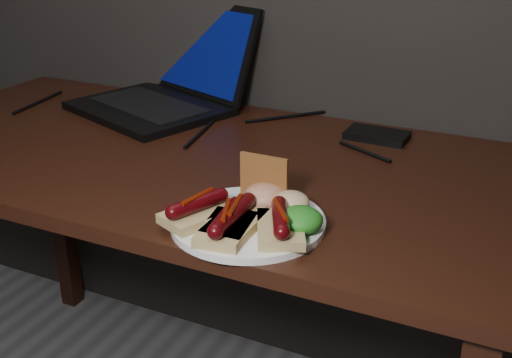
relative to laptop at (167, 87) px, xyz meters
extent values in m
cube|color=black|center=(0.20, -0.25, -0.07)|extent=(1.40, 0.70, 0.03)
cube|color=black|center=(-0.45, 0.05, -0.44)|extent=(0.05, 0.05, 0.72)
cube|color=black|center=(0.85, 0.05, -0.44)|extent=(0.05, 0.05, 0.72)
cube|color=black|center=(-0.02, -0.06, -0.04)|extent=(0.43, 0.38, 0.02)
cube|color=black|center=(-0.02, -0.06, -0.03)|extent=(0.33, 0.25, 0.00)
cube|color=black|center=(0.04, 0.11, 0.08)|extent=(0.36, 0.21, 0.23)
cube|color=#080B56|center=(0.04, 0.11, 0.08)|extent=(0.32, 0.18, 0.20)
cube|color=black|center=(0.54, 0.00, -0.04)|extent=(0.14, 0.08, 0.02)
cylinder|color=black|center=(0.18, -0.16, -0.05)|extent=(0.04, 0.18, 0.01)
cylinder|color=black|center=(0.31, 0.05, -0.05)|extent=(0.16, 0.17, 0.01)
cylinder|color=black|center=(0.54, -0.10, -0.05)|extent=(0.13, 0.07, 0.01)
cylinder|color=black|center=(-0.32, -0.12, -0.05)|extent=(0.03, 0.20, 0.01)
cylinder|color=white|center=(0.46, -0.49, -0.04)|extent=(0.28, 0.28, 0.01)
cube|color=#D0B87A|center=(0.39, -0.53, -0.03)|extent=(0.11, 0.13, 0.02)
cylinder|color=#500509|center=(0.39, -0.53, -0.01)|extent=(0.06, 0.10, 0.02)
sphere|color=#500509|center=(0.38, -0.57, -0.01)|extent=(0.03, 0.02, 0.02)
sphere|color=#500509|center=(0.41, -0.48, -0.01)|extent=(0.03, 0.02, 0.02)
cylinder|color=#5C1204|center=(0.39, -0.53, 0.00)|extent=(0.02, 0.07, 0.01)
cube|color=#D0B87A|center=(0.46, -0.53, -0.03)|extent=(0.07, 0.12, 0.02)
cylinder|color=#500509|center=(0.46, -0.53, -0.01)|extent=(0.03, 0.10, 0.02)
sphere|color=#500509|center=(0.46, -0.58, -0.01)|extent=(0.03, 0.02, 0.02)
sphere|color=#500509|center=(0.46, -0.48, -0.01)|extent=(0.03, 0.02, 0.02)
cylinder|color=#5C1204|center=(0.46, -0.53, 0.00)|extent=(0.02, 0.07, 0.01)
cube|color=#D0B87A|center=(0.53, -0.52, -0.03)|extent=(0.11, 0.13, 0.02)
cylinder|color=#500509|center=(0.53, -0.52, -0.01)|extent=(0.06, 0.10, 0.02)
sphere|color=#500509|center=(0.55, -0.56, -0.01)|extent=(0.03, 0.02, 0.02)
sphere|color=#500509|center=(0.51, -0.47, -0.01)|extent=(0.03, 0.02, 0.02)
cylinder|color=#5C1204|center=(0.53, -0.52, 0.00)|extent=(0.05, 0.06, 0.01)
cube|color=#D0B87A|center=(0.46, -0.55, -0.03)|extent=(0.09, 0.12, 0.02)
cylinder|color=#500509|center=(0.46, -0.55, -0.01)|extent=(0.04, 0.10, 0.02)
sphere|color=#500509|center=(0.46, -0.60, -0.01)|extent=(0.03, 0.02, 0.02)
sphere|color=#500509|center=(0.45, -0.50, -0.01)|extent=(0.03, 0.02, 0.02)
cylinder|color=#5C1204|center=(0.46, -0.55, 0.00)|extent=(0.03, 0.07, 0.01)
cube|color=#A2622C|center=(0.46, -0.42, 0.00)|extent=(0.08, 0.01, 0.08)
ellipsoid|color=#186213|center=(0.56, -0.49, -0.02)|extent=(0.07, 0.07, 0.04)
ellipsoid|color=#A31510|center=(0.47, -0.44, -0.02)|extent=(0.07, 0.07, 0.04)
ellipsoid|color=beige|center=(0.52, -0.44, -0.02)|extent=(0.06, 0.06, 0.04)
camera|label=1|loc=(0.87, -1.32, 0.43)|focal=45.00mm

